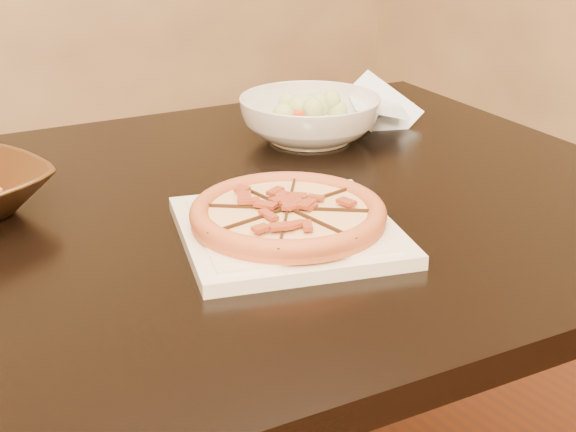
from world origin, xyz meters
name	(u,v)px	position (x,y,z in m)	size (l,w,h in m)	color
dining_table	(157,276)	(-0.15, 0.04, 0.66)	(1.63, 1.17, 0.75)	black
plate	(288,230)	(-0.04, -0.13, 0.76)	(0.34, 0.34, 0.02)	silver
pizza	(288,213)	(-0.04, -0.13, 0.78)	(0.25, 0.25, 0.03)	#C3683B
salad_bowl	(310,119)	(0.23, 0.19, 0.79)	(0.25, 0.25, 0.08)	white
salad	(310,87)	(0.23, 0.18, 0.84)	(0.10, 0.13, 0.04)	#AFC363
cling_film	(372,111)	(0.38, 0.20, 0.78)	(0.14, 0.12, 0.05)	white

